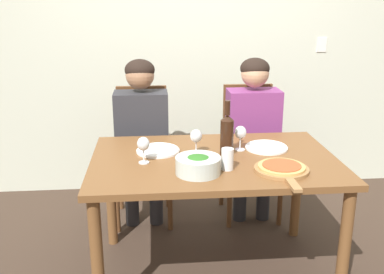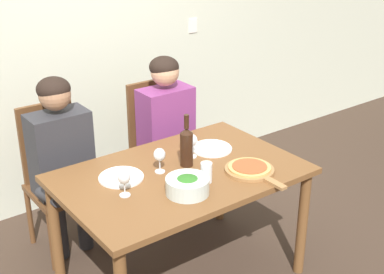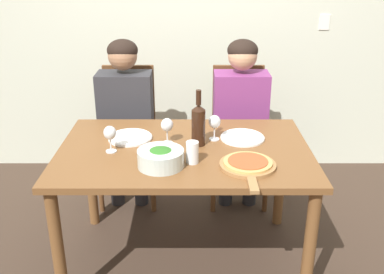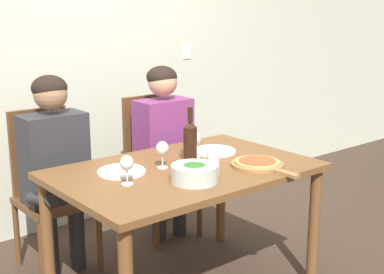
# 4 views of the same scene
# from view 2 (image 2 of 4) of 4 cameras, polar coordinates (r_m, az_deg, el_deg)

# --- Properties ---
(back_wall) EXTENTS (10.00, 0.06, 2.70)m
(back_wall) POSITION_cam_2_polar(r_m,az_deg,el_deg) (4.08, -12.86, 11.08)
(back_wall) COLOR beige
(back_wall) RESTS_ON ground
(dining_table) EXTENTS (1.41, 0.93, 0.75)m
(dining_table) POSITION_cam_2_polar(r_m,az_deg,el_deg) (3.17, -1.21, -5.24)
(dining_table) COLOR brown
(dining_table) RESTS_ON ground
(chair_left) EXTENTS (0.42, 0.42, 1.00)m
(chair_left) POSITION_cam_2_polar(r_m,az_deg,el_deg) (3.71, -14.16, -3.87)
(chair_left) COLOR brown
(chair_left) RESTS_ON ground
(chair_right) EXTENTS (0.42, 0.42, 1.00)m
(chair_right) POSITION_cam_2_polar(r_m,az_deg,el_deg) (4.04, -3.54, -0.79)
(chair_right) COLOR brown
(chair_right) RESTS_ON ground
(person_woman) EXTENTS (0.47, 0.51, 1.23)m
(person_woman) POSITION_cam_2_polar(r_m,az_deg,el_deg) (3.52, -13.73, -1.49)
(person_woman) COLOR #28282D
(person_woman) RESTS_ON ground
(person_man) EXTENTS (0.47, 0.51, 1.23)m
(person_man) POSITION_cam_2_polar(r_m,az_deg,el_deg) (3.87, -2.66, 1.52)
(person_man) COLOR #28282D
(person_man) RESTS_ON ground
(wine_bottle) EXTENTS (0.08, 0.08, 0.32)m
(wine_bottle) POSITION_cam_2_polar(r_m,az_deg,el_deg) (3.15, -0.58, -0.95)
(wine_bottle) COLOR black
(wine_bottle) RESTS_ON dining_table
(broccoli_bowl) EXTENTS (0.24, 0.24, 0.10)m
(broccoli_bowl) POSITION_cam_2_polar(r_m,az_deg,el_deg) (2.89, -0.49, -5.19)
(broccoli_bowl) COLOR silver
(broccoli_bowl) RESTS_ON dining_table
(dinner_plate_left) EXTENTS (0.26, 0.26, 0.02)m
(dinner_plate_left) POSITION_cam_2_polar(r_m,az_deg,el_deg) (3.08, -7.57, -4.25)
(dinner_plate_left) COLOR white
(dinner_plate_left) RESTS_ON dining_table
(dinner_plate_right) EXTENTS (0.26, 0.26, 0.02)m
(dinner_plate_right) POSITION_cam_2_polar(r_m,az_deg,el_deg) (3.41, 2.12, -1.20)
(dinner_plate_right) COLOR white
(dinner_plate_right) RESTS_ON dining_table
(pizza_on_board) EXTENTS (0.29, 0.43, 0.04)m
(pizza_on_board) POSITION_cam_2_polar(r_m,az_deg,el_deg) (3.14, 6.26, -3.44)
(pizza_on_board) COLOR #9E7042
(pizza_on_board) RESTS_ON dining_table
(wine_glass_left) EXTENTS (0.07, 0.07, 0.15)m
(wine_glass_left) POSITION_cam_2_polar(r_m,az_deg,el_deg) (2.86, -7.26, -4.39)
(wine_glass_left) COLOR silver
(wine_glass_left) RESTS_ON dining_table
(wine_glass_right) EXTENTS (0.07, 0.07, 0.15)m
(wine_glass_right) POSITION_cam_2_polar(r_m,az_deg,el_deg) (3.27, -0.01, -0.48)
(wine_glass_right) COLOR silver
(wine_glass_right) RESTS_ON dining_table
(wine_glass_centre) EXTENTS (0.07, 0.07, 0.15)m
(wine_glass_centre) POSITION_cam_2_polar(r_m,az_deg,el_deg) (3.09, -3.48, -2.01)
(wine_glass_centre) COLOR silver
(wine_glass_centre) RESTS_ON dining_table
(water_tumbler) EXTENTS (0.07, 0.07, 0.12)m
(water_tumbler) POSITION_cam_2_polar(r_m,az_deg,el_deg) (2.99, 1.54, -3.80)
(water_tumbler) COLOR silver
(water_tumbler) RESTS_ON dining_table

